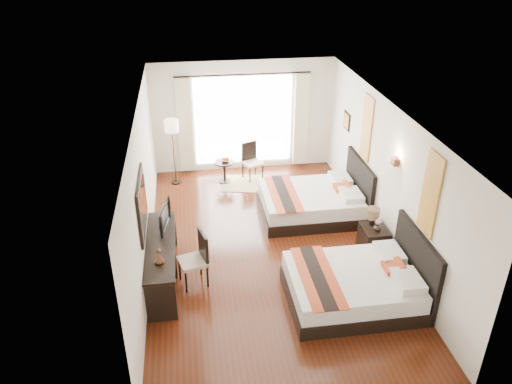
{
  "coord_description": "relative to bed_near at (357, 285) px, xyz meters",
  "views": [
    {
      "loc": [
        -1.39,
        -8.02,
        5.57
      ],
      "look_at": [
        -0.18,
        0.32,
        1.08
      ],
      "focal_mm": 35.0,
      "sensor_mm": 36.0,
      "label": 1
    }
  ],
  "objects": [
    {
      "name": "drape_left",
      "position": [
        -2.67,
        5.38,
        0.96
      ],
      "size": [
        0.35,
        0.14,
        2.35
      ],
      "primitive_type": "cube",
      "color": "beige",
      "rests_on": "floor"
    },
    {
      "name": "table_lamp",
      "position": [
        0.74,
        1.42,
        0.46
      ],
      "size": [
        0.25,
        0.25,
        0.4
      ],
      "color": "black",
      "rests_on": "nightstand"
    },
    {
      "name": "bed_near",
      "position": [
        0.0,
        0.0,
        0.0
      ],
      "size": [
        2.17,
        1.69,
        1.22
      ],
      "color": "black",
      "rests_on": "floor"
    },
    {
      "name": "bronze_figurine",
      "position": [
        -3.21,
        0.48,
        0.56
      ],
      "size": [
        0.2,
        0.2,
        0.24
      ],
      "primitive_type": null,
      "rotation": [
        0.0,
        0.0,
        -0.32
      ],
      "color": "#4D2D1B",
      "rests_on": "console_desk"
    },
    {
      "name": "console_desk",
      "position": [
        -3.21,
        1.04,
        0.06
      ],
      "size": [
        0.5,
        2.2,
        0.76
      ],
      "primitive_type": "cube",
      "color": "black",
      "rests_on": "floor"
    },
    {
      "name": "art_panel_near",
      "position": [
        1.01,
        -0.0,
        1.63
      ],
      "size": [
        0.03,
        0.5,
        1.35
      ],
      "primitive_type": "cube",
      "color": "#904314",
      "rests_on": "wall_headboard"
    },
    {
      "name": "wall_window",
      "position": [
        -1.22,
        5.49,
        1.08
      ],
      "size": [
        4.5,
        0.01,
        2.8
      ],
      "primitive_type": "cube",
      "color": "silver",
      "rests_on": "floor"
    },
    {
      "name": "fruit_bowl",
      "position": [
        -1.76,
        4.75,
        0.24
      ],
      "size": [
        0.26,
        0.26,
        0.05
      ],
      "primitive_type": "imported",
      "rotation": [
        0.0,
        0.0,
        -0.39
      ],
      "color": "#433318",
      "rests_on": "side_table"
    },
    {
      "name": "wall_desk",
      "position": [
        -3.47,
        1.75,
        1.08
      ],
      "size": [
        0.01,
        7.5,
        2.8
      ],
      "primitive_type": "cube",
      "color": "silver",
      "rests_on": "floor"
    },
    {
      "name": "window_chair",
      "position": [
        -1.09,
        4.83,
        -0.04
      ],
      "size": [
        0.55,
        0.55,
        0.92
      ],
      "rotation": [
        0.0,
        0.0,
        -1.2
      ],
      "color": "beige",
      "rests_on": "floor"
    },
    {
      "name": "mirror_glass",
      "position": [
        -3.42,
        1.04,
        1.23
      ],
      "size": [
        0.01,
        1.12,
        0.82
      ],
      "primitive_type": "cube",
      "color": "white",
      "rests_on": "mirror_frame"
    },
    {
      "name": "floor",
      "position": [
        -1.22,
        1.75,
        -0.32
      ],
      "size": [
        4.5,
        7.5,
        0.01
      ],
      "primitive_type": "cube",
      "color": "#38170A",
      "rests_on": "ground"
    },
    {
      "name": "jute_rug",
      "position": [
        -1.19,
        4.53,
        -0.31
      ],
      "size": [
        1.51,
        1.17,
        0.01
      ],
      "primitive_type": "cube",
      "rotation": [
        0.0,
        0.0,
        -0.2
      ],
      "color": "tan",
      "rests_on": "floor"
    },
    {
      "name": "ceiling",
      "position": [
        -1.22,
        1.75,
        2.47
      ],
      "size": [
        4.5,
        7.5,
        0.02
      ],
      "primitive_type": "cube",
      "color": "white",
      "rests_on": "wall_headboard"
    },
    {
      "name": "floor_lamp",
      "position": [
        -2.98,
        4.86,
        1.06
      ],
      "size": [
        0.33,
        0.33,
        1.63
      ],
      "color": "black",
      "rests_on": "floor"
    },
    {
      "name": "art_panel_far",
      "position": [
        1.01,
        2.88,
        1.63
      ],
      "size": [
        0.03,
        0.5,
        1.35
      ],
      "primitive_type": "cube",
      "color": "#904314",
      "rests_on": "wall_headboard"
    },
    {
      "name": "wall_headboard",
      "position": [
        1.02,
        1.75,
        1.08
      ],
      "size": [
        0.01,
        7.5,
        2.8
      ],
      "primitive_type": "cube",
      "color": "silver",
      "rests_on": "floor"
    },
    {
      "name": "bed_far",
      "position": [
        -0.0,
        2.88,
        0.0
      ],
      "size": [
        2.17,
        1.69,
        1.22
      ],
      "color": "black",
      "rests_on": "floor"
    },
    {
      "name": "vase",
      "position": [
        0.76,
        1.19,
        0.26
      ],
      "size": [
        0.17,
        0.17,
        0.15
      ],
      "primitive_type": "imported",
      "rotation": [
        0.0,
        0.0,
        0.26
      ],
      "color": "black",
      "rests_on": "nightstand"
    },
    {
      "name": "drape_right",
      "position": [
        0.23,
        5.38,
        0.96
      ],
      "size": [
        0.35,
        0.14,
        2.35
      ],
      "primitive_type": "cube",
      "color": "beige",
      "rests_on": "floor"
    },
    {
      "name": "desk_chair",
      "position": [
        -2.66,
        0.86,
        -0.02
      ],
      "size": [
        0.56,
        0.56,
        0.99
      ],
      "rotation": [
        0.0,
        0.0,
        3.41
      ],
      "color": "beige",
      "rests_on": "floor"
    },
    {
      "name": "mirror_frame",
      "position": [
        -3.44,
        1.04,
        1.23
      ],
      "size": [
        0.04,
        1.25,
        0.95
      ],
      "primitive_type": "cube",
      "color": "black",
      "rests_on": "wall_desk"
    },
    {
      "name": "wall_entry",
      "position": [
        -1.22,
        -2.0,
        1.08
      ],
      "size": [
        4.5,
        0.01,
        2.8
      ],
      "primitive_type": "cube",
      "color": "silver",
      "rests_on": "floor"
    },
    {
      "name": "television",
      "position": [
        -3.19,
        1.59,
        0.66
      ],
      "size": [
        0.24,
        0.77,
        0.44
      ],
      "primitive_type": "imported",
      "rotation": [
        0.0,
        0.0,
        1.38
      ],
      "color": "black",
      "rests_on": "console_desk"
    },
    {
      "name": "sheer_curtain",
      "position": [
        -1.22,
        5.42,
        0.98
      ],
      "size": [
        2.3,
        0.02,
        2.1
      ],
      "primitive_type": "cube",
      "color": "white",
      "rests_on": "wall_window"
    },
    {
      "name": "nightstand",
      "position": [
        0.76,
        1.29,
        -0.04
      ],
      "size": [
        0.47,
        0.58,
        0.55
      ],
      "primitive_type": "cube",
      "color": "black",
      "rests_on": "floor"
    },
    {
      "name": "side_table",
      "position": [
        -1.79,
        4.73,
        -0.05
      ],
      "size": [
        0.47,
        0.47,
        0.54
      ],
      "primitive_type": "cylinder",
      "color": "black",
      "rests_on": "floor"
    },
    {
      "name": "wall_sconce",
      "position": [
        0.97,
        1.29,
        1.6
      ],
      "size": [
        0.1,
        0.14,
        0.14
      ],
      "primitive_type": "cube",
      "color": "#4D2D1B",
      "rests_on": "wall_headboard"
    },
    {
      "name": "window_glass",
      "position": [
        -1.22,
        5.48,
        0.98
      ],
      "size": [
        2.4,
        0.02,
        2.2
      ],
      "primitive_type": "cube",
      "color": "white",
      "rests_on": "wall_window"
    }
  ]
}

